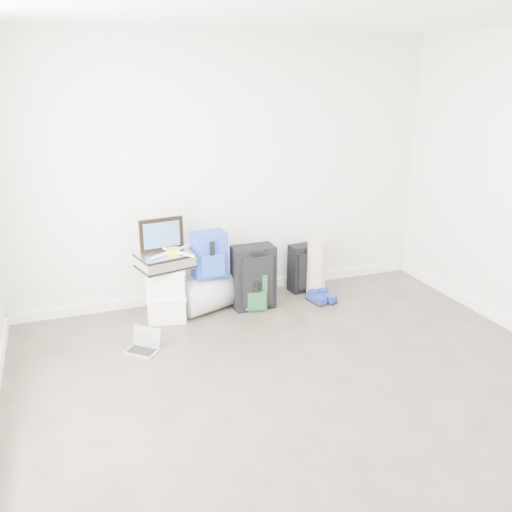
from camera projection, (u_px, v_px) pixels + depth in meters
name	position (u px, v px, depth m)	size (l,w,h in m)	color
ground	(336.00, 424.00, 3.76)	(5.00, 5.00, 0.00)	#3A332A
room_envelope	(349.00, 178.00, 3.22)	(4.52, 5.02, 2.71)	silver
boxes_stack	(167.00, 294.00, 5.28)	(0.44, 0.39, 0.54)	white
briefcase	(165.00, 261.00, 5.17)	(0.49, 0.36, 0.14)	#B2B2B7
painting	(162.00, 234.00, 5.18)	(0.43, 0.08, 0.32)	black
drone	(173.00, 251.00, 5.14)	(0.48, 0.48, 0.05)	gold
duffel_bag	(210.00, 293.00, 5.51)	(0.38, 0.38, 0.61)	gray
blue_backpack	(209.00, 255.00, 5.35)	(0.35, 0.27, 0.46)	#1931A7
large_suitcase	(254.00, 277.00, 5.53)	(0.43, 0.28, 0.66)	black
green_backpack	(253.00, 292.00, 5.52)	(0.31, 0.26, 0.40)	#143822
carry_on	(305.00, 268.00, 5.99)	(0.35, 0.25, 0.53)	black
shoes	(321.00, 298.00, 5.74)	(0.28, 0.27, 0.08)	black
rolled_rug	(316.00, 268.00, 5.86)	(0.20, 0.20, 0.62)	tan
laptop	(144.00, 345.00, 4.75)	(0.33, 0.33, 0.19)	#B9B9BE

